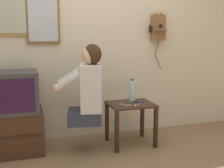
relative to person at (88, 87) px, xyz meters
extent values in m
cube|color=beige|center=(0.12, 0.53, 0.55)|extent=(6.80, 0.05, 2.55)
cube|color=#382316|center=(0.52, 0.05, -0.24)|extent=(0.52, 0.44, 0.02)
cube|color=black|center=(0.28, -0.15, -0.49)|extent=(0.04, 0.04, 0.48)
cube|color=black|center=(0.75, -0.15, -0.49)|extent=(0.04, 0.04, 0.48)
cube|color=black|center=(0.28, 0.24, -0.49)|extent=(0.04, 0.04, 0.48)
cube|color=black|center=(0.75, 0.24, -0.49)|extent=(0.04, 0.04, 0.48)
cube|color=#2D3347|center=(-0.04, 0.01, -0.33)|extent=(0.43, 0.42, 0.14)
cube|color=silver|center=(0.03, -0.01, 0.00)|extent=(0.29, 0.41, 0.50)
sphere|color=#DBAD8E|center=(0.03, -0.01, 0.35)|extent=(0.19, 0.19, 0.19)
ellipsoid|color=#382314|center=(0.05, -0.01, 0.36)|extent=(0.23, 0.24, 0.22)
cylinder|color=silver|center=(-0.23, -0.11, 0.10)|extent=(0.29, 0.13, 0.21)
cylinder|color=silver|center=(-0.16, 0.20, 0.10)|extent=(0.29, 0.13, 0.21)
sphere|color=#DBAD8E|center=(-0.35, -0.09, 0.02)|extent=(0.09, 0.09, 0.09)
sphere|color=#DBAD8E|center=(-0.28, 0.22, 0.02)|extent=(0.09, 0.09, 0.09)
cube|color=#422819|center=(-0.79, 0.19, -0.49)|extent=(0.62, 0.46, 0.47)
cube|color=black|center=(-0.79, -0.04, -0.47)|extent=(0.56, 0.01, 0.02)
cube|color=#38383A|center=(-0.76, 0.18, -0.04)|extent=(0.49, 0.47, 0.44)
cube|color=#280F33|center=(-0.76, -0.05, -0.04)|extent=(0.40, 0.01, 0.34)
cube|color=brown|center=(1.05, 0.45, 0.66)|extent=(0.17, 0.11, 0.33)
cube|color=brown|center=(1.05, 0.37, 0.62)|extent=(0.16, 0.07, 0.03)
sphere|color=#B79338|center=(1.01, 0.44, 0.85)|extent=(0.05, 0.05, 0.05)
sphere|color=#B79338|center=(1.09, 0.44, 0.85)|extent=(0.05, 0.05, 0.05)
cone|color=black|center=(1.05, 0.35, 0.68)|extent=(0.04, 0.05, 0.04)
cylinder|color=black|center=(0.94, 0.45, 0.64)|extent=(0.03, 0.03, 0.09)
cylinder|color=black|center=(1.03, 0.44, 0.39)|extent=(0.04, 0.04, 0.22)
cylinder|color=black|center=(1.06, 0.44, 0.21)|extent=(0.07, 0.06, 0.19)
cube|color=olive|center=(-0.76, 0.50, 0.77)|extent=(0.42, 0.02, 0.45)
cube|color=#A8AD99|center=(-0.76, 0.48, 0.77)|extent=(0.36, 0.01, 0.39)
cube|color=brown|center=(-0.42, 0.49, 0.75)|extent=(0.38, 0.03, 0.57)
cube|color=#B2BCC6|center=(-0.42, 0.48, 0.75)|extent=(0.34, 0.01, 0.52)
cube|color=silver|center=(0.43, -0.01, -0.22)|extent=(0.11, 0.14, 0.01)
cube|color=black|center=(0.43, -0.01, -0.22)|extent=(0.09, 0.11, 0.00)
cube|color=navy|center=(0.62, 0.07, -0.22)|extent=(0.11, 0.14, 0.01)
cube|color=black|center=(0.62, 0.07, -0.22)|extent=(0.09, 0.11, 0.00)
cylinder|color=silver|center=(0.58, 0.15, -0.10)|extent=(0.07, 0.07, 0.25)
cylinder|color=#2D4C8C|center=(0.58, 0.15, 0.03)|extent=(0.04, 0.04, 0.02)
cylinder|color=orange|center=(0.56, -0.07, -0.22)|extent=(0.13, 0.13, 0.01)
cube|color=white|center=(0.51, -0.12, -0.21)|extent=(0.03, 0.03, 0.01)
camera|label=1|loc=(-0.64, -2.95, 0.54)|focal=45.00mm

